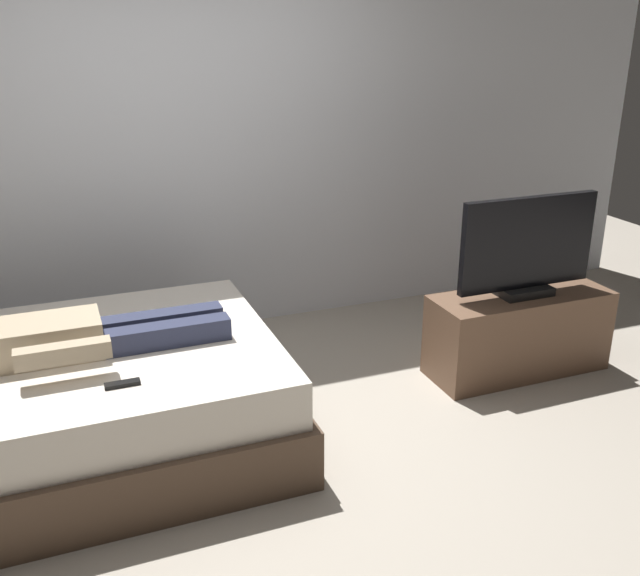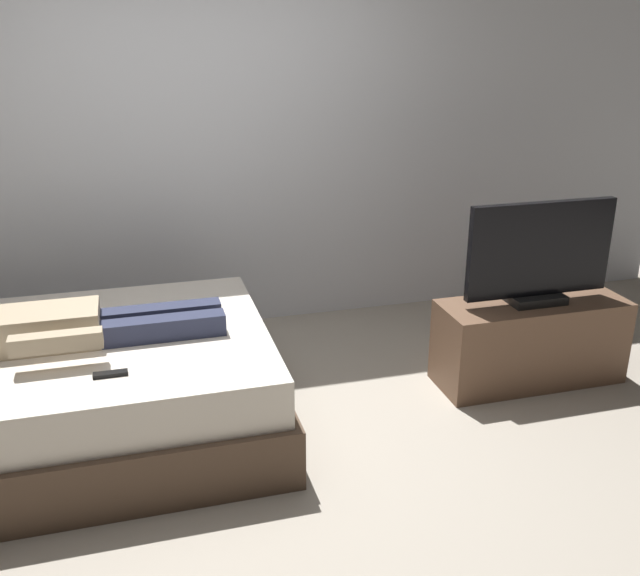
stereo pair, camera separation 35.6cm
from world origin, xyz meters
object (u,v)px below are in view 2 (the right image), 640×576
at_px(bed, 79,390).
at_px(person, 77,327).
at_px(tv_stand, 530,341).
at_px(tv, 540,255).
at_px(remote, 110,374).

xyz_separation_m(bed, person, (0.03, -0.03, 0.36)).
distance_m(bed, tv_stand, 2.53).
relative_size(person, tv_stand, 1.15).
bearing_deg(tv, tv_stand, 0.00).
distance_m(person, tv, 2.51).
height_order(tv_stand, tv, tv).
relative_size(person, remote, 8.40).
xyz_separation_m(bed, tv, (2.53, -0.07, 0.52)).
xyz_separation_m(person, remote, (0.15, -0.40, -0.07)).
distance_m(bed, remote, 0.55).
height_order(person, tv, tv).
height_order(bed, person, person).
relative_size(bed, tv_stand, 1.80).
relative_size(bed, person, 1.57).
distance_m(bed, tv, 2.58).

